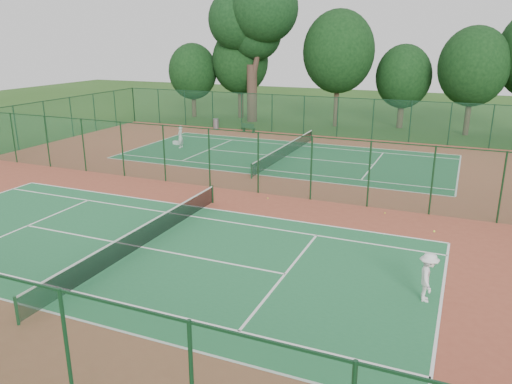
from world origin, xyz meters
TOP-DOWN VIEW (x-y plane):
  - ground at (0.00, 0.00)m, footprint 120.00×120.00m
  - red_pad at (0.00, 0.00)m, footprint 40.00×36.00m
  - court_near at (0.00, -9.00)m, footprint 23.77×10.97m
  - court_far at (0.00, 9.00)m, footprint 23.77×10.97m
  - fence_north at (0.00, 18.00)m, footprint 40.00×0.09m
  - fence_divider at (0.00, 0.00)m, footprint 40.00×0.09m
  - tennis_net_near at (0.00, -9.00)m, footprint 0.10×12.90m
  - tennis_net_far at (0.00, 9.00)m, footprint 0.10×12.90m
  - player_near at (11.38, -8.98)m, footprint 0.79×1.19m
  - player_far at (-8.80, 8.69)m, footprint 0.50×0.69m
  - trash_bin at (-10.25, 17.60)m, footprint 0.69×0.69m
  - bench at (-6.53, 16.91)m, footprint 1.40×0.63m
  - kit_bag at (-9.67, 9.64)m, footprint 0.80×0.38m
  - stray_ball_a at (2.45, -0.80)m, footprint 0.07×0.07m
  - stray_ball_b at (8.74, -0.76)m, footprint 0.07×0.07m
  - stray_ball_c at (-1.31, -0.84)m, footprint 0.07×0.07m
  - big_tree at (-8.68, 23.17)m, footprint 9.37×6.86m
  - evergreen_row at (0.50, 24.25)m, footprint 39.00×5.00m

SIDE VIEW (x-z plane):
  - ground at x=0.00m, z-range 0.00..0.00m
  - evergreen_row at x=0.50m, z-range -6.00..6.00m
  - red_pad at x=0.00m, z-range 0.00..0.01m
  - court_near at x=0.00m, z-range 0.01..0.02m
  - court_far at x=0.00m, z-range 0.01..0.02m
  - stray_ball_a at x=2.45m, z-range 0.01..0.08m
  - stray_ball_c at x=-1.31m, z-range 0.01..0.08m
  - stray_ball_b at x=8.74m, z-range 0.01..0.08m
  - kit_bag at x=-9.67m, z-range 0.01..0.30m
  - bench at x=-6.53m, z-range 0.02..0.86m
  - trash_bin at x=-10.25m, z-range 0.01..0.96m
  - tennis_net_near at x=0.00m, z-range 0.06..1.03m
  - tennis_net_far at x=0.00m, z-range 0.06..1.03m
  - player_near at x=11.38m, z-range 0.02..1.73m
  - player_far at x=-8.80m, z-range 0.02..1.78m
  - fence_north at x=0.00m, z-range 0.01..3.51m
  - fence_divider at x=0.00m, z-range 0.01..3.51m
  - big_tree at x=-8.68m, z-range 3.00..17.39m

